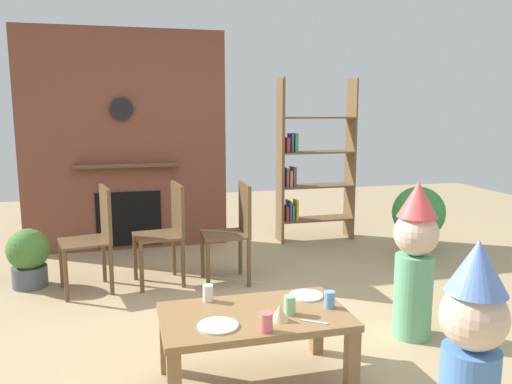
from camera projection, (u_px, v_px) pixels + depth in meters
ground_plane at (250, 339)px, 3.46m from camera, size 12.00×12.00×0.00m
brick_fireplace_feature at (126, 142)px, 5.56m from camera, size 2.20×0.28×2.40m
bookshelf at (310, 168)px, 5.94m from camera, size 0.90×0.28×1.90m
coffee_table at (255, 324)px, 2.85m from camera, size 1.05×0.61×0.42m
paper_cup_near_left at (208, 293)px, 3.01m from camera, size 0.06×0.06×0.10m
paper_cup_near_right at (266, 322)px, 2.60m from camera, size 0.07×0.07×0.10m
paper_cup_center at (330, 300)px, 2.91m from camera, size 0.06×0.06×0.10m
paper_cup_far_left at (290, 305)px, 2.82m from camera, size 0.07×0.07×0.10m
paper_plate_front at (218, 326)px, 2.66m from camera, size 0.22×0.22×0.01m
paper_plate_rear at (306, 296)px, 3.09m from camera, size 0.21×0.21×0.01m
birthday_cake_slice at (279, 313)px, 2.73m from camera, size 0.10×0.10×0.09m
table_fork at (314, 322)px, 2.72m from camera, size 0.13×0.10×0.01m
child_with_cone_hat at (471, 350)px, 2.16m from camera, size 0.28×0.28×1.03m
child_in_pink at (415, 256)px, 3.42m from camera, size 0.30×0.30×1.08m
dining_chair_left at (95, 232)px, 4.32m from camera, size 0.47×0.47×0.90m
dining_chair_middle at (168, 227)px, 4.51m from camera, size 0.45×0.45×0.90m
dining_chair_right at (235, 226)px, 4.55m from camera, size 0.41×0.41×0.90m
potted_plant_tall at (419, 214)px, 5.39m from camera, size 0.55×0.55×0.74m
potted_plant_short at (29, 256)px, 4.44m from camera, size 0.36×0.36×0.52m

